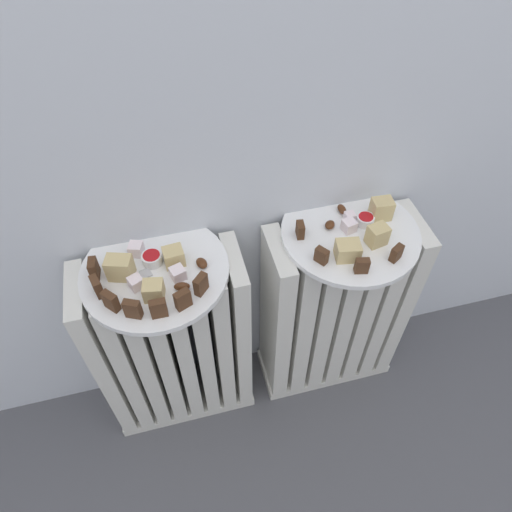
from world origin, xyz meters
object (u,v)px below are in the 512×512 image
Objects in this scene: radiator_right at (333,311)px; jam_bowl_right at (365,220)px; plate_right at (350,233)px; jam_bowl_left at (152,258)px; radiator_left at (174,346)px; plate_left at (155,271)px; fork at (151,282)px.

radiator_right is 0.31m from jam_bowl_right.
jam_bowl_right is at bearing 21.19° from radiator_right.
plate_right is 0.41m from jam_bowl_left.
radiator_left is 0.29m from plate_left.
jam_bowl_left is at bearing 92.45° from plate_left.
plate_left reaches higher than radiator_right.
fork is (-0.41, -0.03, 0.01)m from plate_right.
plate_left is (0.00, 0.00, 0.29)m from radiator_left.
jam_bowl_left reaches higher than radiator_left.
plate_left is (-0.40, 0.00, 0.29)m from radiator_right.
radiator_left is 0.54m from jam_bowl_right.
jam_bowl_left is 0.44m from jam_bowl_right.
radiator_left is at bearing -180.00° from plate_right.
radiator_left is 6.18× the size of fork.
fork is at bearing -174.10° from jam_bowl_right.
radiator_left is 0.30m from fork.
plate_left is 0.03m from jam_bowl_left.
jam_bowl_left is at bearing 177.47° from plate_right.
plate_right is 7.78× the size of jam_bowl_right.
plate_left reaches higher than radiator_left.
fork reaches higher than plate_left.
plate_right is 3.23× the size of fork.
plate_left is 0.40m from plate_right.
fork is (-0.01, -0.03, 0.01)m from plate_left.
plate_right is (0.40, 0.00, 0.00)m from plate_left.
radiator_right is at bearing -2.53° from jam_bowl_left.
jam_bowl_left is 0.45× the size of fork.
jam_bowl_right reaches higher than radiator_right.
plate_right is 7.24× the size of jam_bowl_left.
jam_bowl_right is at bearing -0.49° from jam_bowl_left.
radiator_right is 0.29m from plate_right.
fork is (-0.01, -0.05, -0.01)m from jam_bowl_left.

